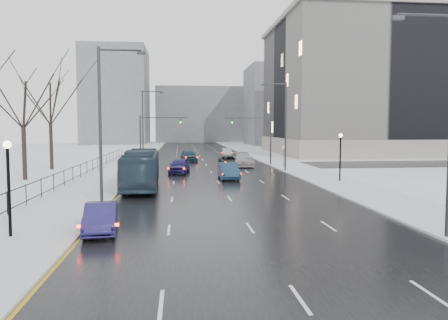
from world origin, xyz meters
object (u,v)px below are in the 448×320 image
object	(u,v)px
sedan_right_near	(228,171)
sedan_center_far	(189,156)
streetlight_l_near	(104,118)
sedan_right_far	(243,160)
tree_park_e	(52,170)
tree_park_d	(25,181)
streetlight_r_mid	(284,122)
sedan_right_distant	(227,152)
bus	(141,169)
streetlight_l_far	(144,123)
sedan_left_near	(101,218)
streetlight_r_near	(447,114)
sedan_center_near	(179,166)
mast_signal_right	(263,134)
no_uturn_sign	(284,149)
lamppost_r_mid	(340,150)
sedan_right_cross	(229,161)
mast_signal_left	(149,134)
lamppost_l	(8,174)

from	to	relation	value
sedan_right_near	sedan_center_far	xyz separation A→B (m)	(-3.31, 21.94, 0.04)
streetlight_l_near	sedan_right_far	size ratio (longest dim) A/B	1.70
tree_park_e	tree_park_d	bearing A→B (deg)	-87.71
streetlight_r_mid	sedan_right_distant	distance (m)	25.99
sedan_right_near	sedan_right_far	distance (m)	13.64
bus	sedan_right_far	size ratio (longest dim) A/B	1.91
streetlight_l_far	sedan_left_near	size ratio (longest dim) A/B	2.39
streetlight_r_near	sedan_right_distant	world-z (taller)	streetlight_r_near
streetlight_r_mid	streetlight_l_far	distance (m)	20.27
streetlight_r_near	bus	bearing A→B (deg)	129.51
sedan_center_near	sedan_right_far	world-z (taller)	sedan_right_far
sedan_right_far	sedan_center_far	distance (m)	10.95
bus	sedan_center_near	bearing A→B (deg)	72.58
mast_signal_right	sedan_center_far	world-z (taller)	mast_signal_right
no_uturn_sign	sedan_left_near	distance (m)	35.22
mast_signal_right	sedan_center_near	distance (m)	14.58
streetlight_l_far	mast_signal_right	size ratio (longest dim) A/B	1.54
lamppost_r_mid	sedan_right_cross	bearing A→B (deg)	117.29
tree_park_e	mast_signal_right	distance (m)	26.16
bus	sedan_right_cross	distance (m)	20.42
no_uturn_sign	lamppost_r_mid	bearing A→B (deg)	-82.67
lamppost_r_mid	sedan_right_distant	size ratio (longest dim) A/B	1.01
tree_park_d	sedan_left_near	world-z (taller)	tree_park_d
tree_park_d	mast_signal_left	xyz separation A→B (m)	(10.47, 14.00, 4.11)
mast_signal_right	sedan_left_near	bearing A→B (deg)	-112.47
lamppost_l	sedan_right_distant	distance (m)	55.52
streetlight_l_far	mast_signal_left	size ratio (longest dim) A/B	1.54
tree_park_d	sedan_center_far	distance (m)	26.27
tree_park_d	streetlight_l_near	distance (m)	17.90
lamppost_r_mid	mast_signal_right	bearing A→B (deg)	101.54
streetlight_r_near	sedan_right_cross	distance (m)	36.77
lamppost_r_mid	sedan_right_distant	distance (m)	35.92
streetlight_r_mid	tree_park_d	bearing A→B (deg)	-166.99
sedan_right_cross	streetlight_l_near	bearing A→B (deg)	-115.99
sedan_right_far	sedan_right_distant	distance (m)	18.90
tree_park_e	sedan_right_cross	size ratio (longest dim) A/B	2.79
mast_signal_left	streetlight_r_near	bearing A→B (deg)	-67.82
streetlight_r_near	sedan_center_near	world-z (taller)	streetlight_r_near
bus	lamppost_r_mid	bearing A→B (deg)	5.22
sedan_right_near	streetlight_r_mid	bearing A→B (deg)	42.86
tree_park_e	streetlight_r_near	xyz separation A→B (m)	(26.37, -34.00, 5.62)
lamppost_r_mid	sedan_right_distant	world-z (taller)	lamppost_r_mid
lamppost_l	sedan_center_near	world-z (taller)	lamppost_l
sedan_left_near	sedan_right_distant	xyz separation A→B (m)	(11.70, 52.39, 0.01)
sedan_right_cross	sedan_right_distant	xyz separation A→B (m)	(1.77, 19.23, 0.03)
streetlight_l_far	bus	distance (m)	24.50
no_uturn_sign	sedan_right_near	size ratio (longest dim) A/B	0.56
streetlight_r_mid	bus	bearing A→B (deg)	-140.60
streetlight_r_near	bus	xyz separation A→B (m)	(-14.75, 17.88, -4.01)
streetlight_r_mid	mast_signal_right	world-z (taller)	streetlight_r_mid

